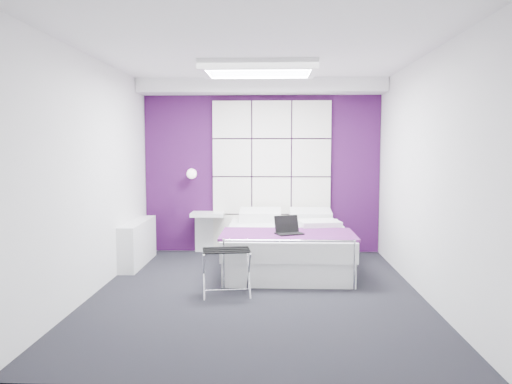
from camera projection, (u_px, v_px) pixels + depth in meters
floor at (257, 293)px, 5.55m from camera, size 4.40×4.40×0.00m
ceiling at (257, 55)px, 5.32m from camera, size 4.40×4.40×0.00m
wall_back at (262, 168)px, 7.63m from camera, size 3.60×0.00×3.60m
wall_left at (94, 176)px, 5.50m from camera, size 0.00×4.40×4.40m
wall_right at (424, 177)px, 5.37m from camera, size 0.00×4.40×4.40m
accent_wall at (262, 168)px, 7.62m from camera, size 3.58×0.02×2.58m
soffit at (261, 86)px, 7.27m from camera, size 3.58×0.50×0.20m
headboard at (272, 177)px, 7.57m from camera, size 1.80×0.08×2.30m
skylight at (259, 68)px, 5.92m from camera, size 1.36×0.86×0.12m
wall_lamp at (192, 174)px, 7.53m from camera, size 0.15×0.15×0.15m
radiator at (138, 243)px, 6.88m from camera, size 0.22×1.20×0.60m
bed at (287, 246)px, 6.66m from camera, size 1.64×1.98×0.70m
nightstand at (208, 214)px, 7.54m from camera, size 0.50×0.39×0.06m
luggage_rack at (226, 272)px, 5.46m from camera, size 0.51×0.38×0.50m
laptop at (289, 229)px, 6.09m from camera, size 0.31×0.22×0.23m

